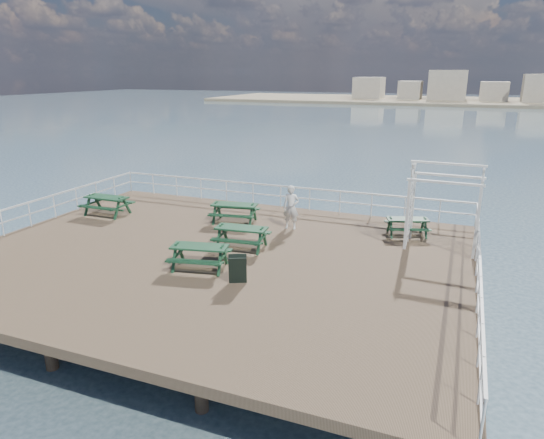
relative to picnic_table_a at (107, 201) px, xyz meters
The scene contains 11 objects.
ground 7.54m from the picnic_table_a, 20.87° to the right, with size 18.00×14.00×0.30m, color brown.
sea_backdrop 132.85m from the picnic_table_a, 81.54° to the left, with size 300.00×300.00×9.20m.
railing 6.94m from the picnic_table_a, ahead, with size 17.77×13.76×1.10m.
picnic_table_a is the anchor object (origin of this frame).
picnic_table_b 6.12m from the picnic_table_a, ahead, with size 2.21×1.90×0.96m.
picnic_table_c 13.43m from the picnic_table_a, ahead, with size 1.97×1.77×0.79m.
picnic_table_d 8.28m from the picnic_table_a, 29.38° to the right, with size 2.15×1.86×0.92m.
picnic_table_e 7.88m from the picnic_table_a, 12.90° to the right, with size 2.05×1.71×0.93m.
trellis_arbor 14.67m from the picnic_table_a, ahead, with size 2.66×1.50×3.24m.
sandwich_board 10.06m from the picnic_table_a, 27.65° to the right, with size 0.68×0.61×0.92m.
person 8.69m from the picnic_table_a, ahead, with size 0.67×0.44×1.84m, color silver.
Camera 1 is at (8.04, -14.59, 6.35)m, focal length 32.00 mm.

